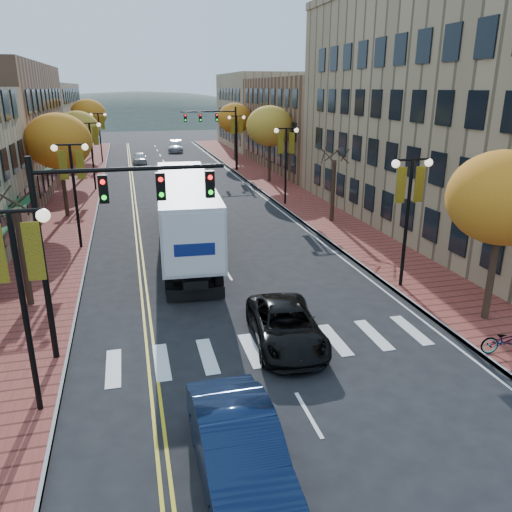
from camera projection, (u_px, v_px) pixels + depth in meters
ground at (287, 378)px, 16.24m from camera, size 200.00×200.00×0.00m
sidewalk_left at (77, 194)px, 43.92m from camera, size 4.00×85.00×0.15m
sidewalk_right at (273, 184)px, 48.15m from camera, size 4.00×85.00×0.15m
building_left_far at (28, 121)px, 66.69m from camera, size 12.00×26.00×9.50m
building_right_near at (483, 111)px, 32.86m from camera, size 15.00×28.00×15.00m
building_right_mid at (330, 124)px, 57.52m from camera, size 15.00×24.00×10.00m
building_right_far at (276, 111)px, 77.55m from camera, size 15.00×20.00×11.00m
tree_left_a at (24, 258)px, 20.74m from camera, size 0.28×0.28×4.20m
tree_left_b at (58, 141)px, 34.40m from camera, size 4.48×4.48×7.21m
tree_left_c at (78, 129)px, 49.21m from camera, size 4.16×4.16×6.69m
tree_left_d at (88, 114)px, 65.55m from camera, size 4.61×4.61×7.42m
tree_right_a at (504, 198)px, 18.57m from camera, size 4.16×4.16×6.69m
tree_right_b at (333, 191)px, 34.15m from camera, size 0.28×0.28×4.20m
tree_right_c at (270, 126)px, 47.81m from camera, size 4.48×4.48×7.21m
tree_right_d at (235, 118)px, 62.54m from camera, size 4.35×4.35×7.00m
lamp_left_a at (19, 275)px, 13.10m from camera, size 1.96×0.36×6.05m
lamp_left_b at (73, 176)px, 27.78m from camera, size 1.96×0.36×6.05m
lamp_left_c at (91, 143)px, 44.30m from camera, size 1.96×0.36×6.05m
lamp_left_d at (99, 128)px, 60.81m from camera, size 1.96×0.36×6.05m
lamp_right_a at (409, 198)px, 22.13m from camera, size 1.96×0.36×6.05m
lamp_right_b at (286, 151)px, 38.65m from camera, size 1.96×0.36×6.05m
lamp_right_c at (237, 132)px, 55.16m from camera, size 1.96×0.36×6.05m
traffic_mast_near at (101, 219)px, 16.12m from camera, size 6.10×0.35×7.00m
traffic_mast_far at (219, 126)px, 54.48m from camera, size 6.10×0.34×7.00m
semi_truck at (184, 206)px, 28.56m from camera, size 3.83×17.23×4.27m
navy_sedan at (239, 452)px, 11.67m from camera, size 1.89×5.35×1.76m
black_suv at (286, 326)px, 18.18m from camera, size 2.86×5.36×1.43m
car_far_white at (140, 158)px, 61.81m from camera, size 1.66×3.97×1.34m
car_far_silver at (175, 146)px, 73.31m from camera, size 2.67×5.42×1.52m
car_far_oncoming at (175, 143)px, 77.99m from camera, size 1.48×4.06×1.33m
bicycle at (507, 340)px, 17.32m from camera, size 1.93×0.94×0.97m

